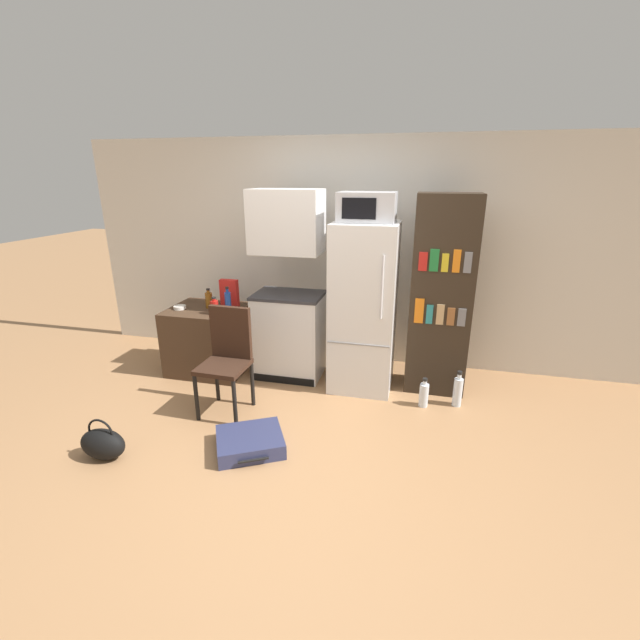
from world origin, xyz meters
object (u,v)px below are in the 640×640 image
(side_table, at_px, (209,339))
(chair, at_px, (227,352))
(bookshelf, at_px, (441,297))
(suitcase_large_flat, at_px, (250,442))
(kitchen_hutch, at_px, (288,296))
(bottle_ketchup_red, at_px, (214,307))
(handbag, at_px, (103,444))
(bottle_amber_beer, at_px, (209,300))
(refrigerator, at_px, (364,308))
(water_bottle_middle, at_px, (458,391))
(microwave, at_px, (367,207))
(water_bottle_front, at_px, (424,394))
(cereal_box, at_px, (229,294))
(bowl, at_px, (180,307))
(bottle_blue_soda, at_px, (228,302))

(side_table, xyz_separation_m, chair, (0.57, -0.71, 0.20))
(bookshelf, height_order, suitcase_large_flat, bookshelf)
(kitchen_hutch, relative_size, suitcase_large_flat, 2.96)
(bottle_ketchup_red, relative_size, handbag, 0.50)
(chair, relative_size, suitcase_large_flat, 1.46)
(bottle_ketchup_red, height_order, suitcase_large_flat, bottle_ketchup_red)
(kitchen_hutch, bearing_deg, bottle_amber_beer, -175.16)
(refrigerator, bearing_deg, water_bottle_middle, -13.57)
(microwave, relative_size, bottle_amber_beer, 2.43)
(refrigerator, bearing_deg, water_bottle_front, -26.28)
(kitchen_hutch, distance_m, microwave, 1.19)
(side_table, bearing_deg, cereal_box, 21.63)
(bookshelf, bearing_deg, suitcase_large_flat, -134.75)
(bowl, bearing_deg, handbag, -82.38)
(suitcase_large_flat, bearing_deg, water_bottle_front, 8.74)
(bottle_blue_soda, bearing_deg, water_bottle_front, -5.65)
(water_bottle_middle, bearing_deg, side_table, 175.84)
(bottle_blue_soda, height_order, cereal_box, cereal_box)
(side_table, xyz_separation_m, refrigerator, (1.67, 0.04, 0.47))
(bookshelf, xyz_separation_m, water_bottle_middle, (0.21, -0.33, -0.80))
(water_bottle_middle, bearing_deg, handbag, -151.38)
(kitchen_hutch, bearing_deg, bowl, -170.72)
(side_table, xyz_separation_m, microwave, (1.67, 0.03, 1.42))
(bookshelf, relative_size, bottle_amber_beer, 9.00)
(water_bottle_middle, bearing_deg, refrigerator, 166.43)
(bottle_blue_soda, distance_m, cereal_box, 0.18)
(refrigerator, bearing_deg, kitchen_hutch, 175.71)
(side_table, bearing_deg, handbag, -91.79)
(chair, bearing_deg, kitchen_hutch, 70.19)
(chair, bearing_deg, bottle_blue_soda, 115.15)
(bottle_blue_soda, distance_m, water_bottle_middle, 2.41)
(microwave, bearing_deg, chair, -145.94)
(suitcase_large_flat, distance_m, water_bottle_front, 1.65)
(bowl, bearing_deg, side_table, 19.70)
(bookshelf, bearing_deg, microwave, -171.17)
(microwave, bearing_deg, bottle_blue_soda, -175.42)
(kitchen_hutch, bearing_deg, side_table, -173.91)
(bottle_amber_beer, distance_m, water_bottle_middle, 2.66)
(side_table, height_order, water_bottle_middle, side_table)
(side_table, bearing_deg, bottle_amber_beer, 40.52)
(microwave, bearing_deg, handbag, -135.84)
(bookshelf, distance_m, bottle_ketchup_red, 2.23)
(bottle_ketchup_red, bearing_deg, microwave, 7.58)
(microwave, distance_m, cereal_box, 1.70)
(bowl, bearing_deg, cereal_box, 20.62)
(microwave, relative_size, water_bottle_front, 1.80)
(chair, xyz_separation_m, water_bottle_middle, (2.03, 0.52, -0.41))
(bookshelf, distance_m, cereal_box, 2.16)
(microwave, distance_m, suitcase_large_flat, 2.26)
(bottle_amber_beer, xyz_separation_m, water_bottle_middle, (2.57, -0.21, -0.65))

